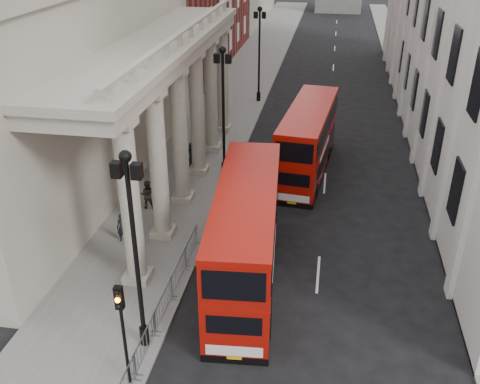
{
  "coord_description": "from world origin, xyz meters",
  "views": [
    {
      "loc": [
        5.9,
        -11.26,
        15.25
      ],
      "look_at": [
        1.92,
        11.6,
        3.26
      ],
      "focal_mm": 40.0,
      "sensor_mm": 36.0,
      "label": 1
    }
  ],
  "objects": [
    {
      "name": "pedestrian_c",
      "position": [
        -3.01,
        20.91,
        0.95
      ],
      "size": [
        0.89,
        0.65,
        1.66
      ],
      "primitive_type": "imported",
      "rotation": [
        0.0,
        0.0,
        6.44
      ],
      "color": "black",
      "rests_on": "sidewalk_west"
    },
    {
      "name": "sidewalk_east",
      "position": [
        13.5,
        30.0,
        0.06
      ],
      "size": [
        3.0,
        140.0,
        0.12
      ],
      "primitive_type": "cube",
      "color": "slate",
      "rests_on": "ground"
    },
    {
      "name": "bus_near",
      "position": [
        2.64,
        9.03,
        2.47
      ],
      "size": [
        3.52,
        11.12,
        4.72
      ],
      "rotation": [
        0.0,
        0.0,
        0.08
      ],
      "color": "#A10E07",
      "rests_on": "ground"
    },
    {
      "name": "bus_far",
      "position": [
        4.68,
        21.49,
        2.33
      ],
      "size": [
        3.52,
        10.54,
        4.46
      ],
      "rotation": [
        0.0,
        0.0,
        -0.1
      ],
      "color": "#B11008",
      "rests_on": "ground"
    },
    {
      "name": "kerb",
      "position": [
        -0.05,
        30.0,
        0.07
      ],
      "size": [
        0.2,
        140.0,
        0.14
      ],
      "primitive_type": "cube",
      "color": "slate",
      "rests_on": "ground"
    },
    {
      "name": "lamp_post_mid",
      "position": [
        -0.6,
        20.0,
        4.91
      ],
      "size": [
        1.05,
        0.44,
        8.32
      ],
      "color": "black",
      "rests_on": "sidewalk_west"
    },
    {
      "name": "lamp_post_south",
      "position": [
        -0.6,
        4.0,
        4.91
      ],
      "size": [
        1.05,
        0.44,
        8.32
      ],
      "color": "black",
      "rests_on": "sidewalk_west"
    },
    {
      "name": "sidewalk_west",
      "position": [
        -3.0,
        30.0,
        0.06
      ],
      "size": [
        6.0,
        140.0,
        0.12
      ],
      "primitive_type": "cube",
      "color": "slate",
      "rests_on": "ground"
    },
    {
      "name": "traffic_light",
      "position": [
        -0.5,
        1.98,
        3.11
      ],
      "size": [
        0.28,
        0.33,
        4.3
      ],
      "color": "black",
      "rests_on": "sidewalk_west"
    },
    {
      "name": "pedestrian_a",
      "position": [
        -4.18,
        11.04,
        0.9
      ],
      "size": [
        0.61,
        0.44,
        1.57
      ],
      "primitive_type": "imported",
      "rotation": [
        0.0,
        0.0,
        0.11
      ],
      "color": "black",
      "rests_on": "sidewalk_west"
    },
    {
      "name": "portico_building",
      "position": [
        -10.5,
        18.0,
        6.0
      ],
      "size": [
        9.0,
        28.0,
        12.0
      ],
      "primitive_type": "cube",
      "color": "gray",
      "rests_on": "ground"
    },
    {
      "name": "crowd_barriers",
      "position": [
        -0.35,
        2.23,
        0.67
      ],
      "size": [
        0.5,
        18.75,
        1.1
      ],
      "color": "gray",
      "rests_on": "sidewalk_west"
    },
    {
      "name": "pedestrian_b",
      "position": [
        -4.06,
        14.71,
        0.99
      ],
      "size": [
        0.93,
        0.77,
        1.74
      ],
      "primitive_type": "imported",
      "rotation": [
        0.0,
        0.0,
        3.28
      ],
      "color": "black",
      "rests_on": "sidewalk_west"
    },
    {
      "name": "lamp_post_north",
      "position": [
        -0.6,
        36.0,
        4.91
      ],
      "size": [
        1.05,
        0.44,
        8.32
      ],
      "color": "black",
      "rests_on": "sidewalk_west"
    }
  ]
}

